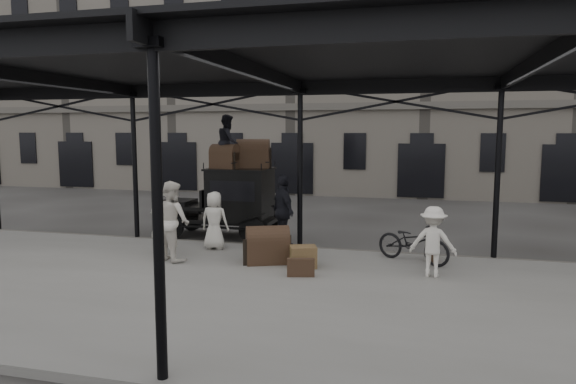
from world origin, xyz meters
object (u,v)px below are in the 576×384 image
(bicycle, at_px, (413,242))
(steamer_trunk_platform, at_px, (268,247))
(taxi, at_px, (231,199))
(steamer_trunk_roof_near, at_px, (225,158))
(porter_left, at_px, (159,222))
(porter_official, at_px, (283,211))

(bicycle, distance_m, steamer_trunk_platform, 3.52)
(taxi, relative_size, steamer_trunk_roof_near, 4.38)
(taxi, relative_size, porter_left, 2.22)
(porter_official, bearing_deg, porter_left, 79.53)
(porter_official, bearing_deg, taxi, 15.82)
(porter_left, height_order, bicycle, porter_left)
(taxi, height_order, porter_official, taxi)
(steamer_trunk_roof_near, bearing_deg, taxi, 83.74)
(steamer_trunk_platform, bearing_deg, porter_official, 69.51)
(taxi, bearing_deg, steamer_trunk_platform, -56.35)
(porter_left, distance_m, porter_official, 3.28)
(porter_left, xyz_separation_m, steamer_trunk_roof_near, (0.72, 2.80, 1.51))
(porter_left, height_order, steamer_trunk_roof_near, steamer_trunk_roof_near)
(porter_official, height_order, bicycle, porter_official)
(porter_official, bearing_deg, bicycle, -140.35)
(taxi, relative_size, steamer_trunk_platform, 3.57)
(porter_left, height_order, steamer_trunk_platform, porter_left)
(porter_left, xyz_separation_m, steamer_trunk_platform, (2.96, -0.19, -0.45))
(steamer_trunk_platform, bearing_deg, steamer_trunk_roof_near, 104.46)
(porter_left, relative_size, steamer_trunk_roof_near, 1.98)
(taxi, bearing_deg, bicycle, -22.63)
(steamer_trunk_platform, bearing_deg, bicycle, -7.10)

